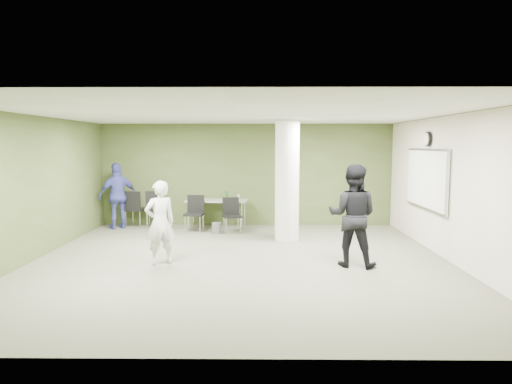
{
  "coord_description": "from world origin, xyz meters",
  "views": [
    {
      "loc": [
        0.39,
        -8.56,
        2.24
      ],
      "look_at": [
        0.29,
        1.0,
        1.24
      ],
      "focal_mm": 32.0,
      "sensor_mm": 36.0,
      "label": 1
    }
  ],
  "objects_px": {
    "folding_table": "(217,202)",
    "chair_back_left": "(134,206)",
    "man_black": "(353,216)",
    "man_blue": "(118,196)",
    "woman_white": "(160,223)"
  },
  "relations": [
    {
      "from": "folding_table",
      "to": "chair_back_left",
      "type": "bearing_deg",
      "value": -174.2
    },
    {
      "from": "folding_table",
      "to": "man_black",
      "type": "xyz_separation_m",
      "value": [
        2.85,
        -3.83,
        0.23
      ]
    },
    {
      "from": "man_black",
      "to": "chair_back_left",
      "type": "bearing_deg",
      "value": -18.69
    },
    {
      "from": "chair_back_left",
      "to": "folding_table",
      "type": "bearing_deg",
      "value": -169.32
    },
    {
      "from": "folding_table",
      "to": "man_black",
      "type": "relative_size",
      "value": 0.88
    },
    {
      "from": "man_black",
      "to": "man_blue",
      "type": "relative_size",
      "value": 1.07
    },
    {
      "from": "folding_table",
      "to": "man_blue",
      "type": "xyz_separation_m",
      "value": [
        -2.62,
        -0.14,
        0.17
      ]
    },
    {
      "from": "folding_table",
      "to": "chair_back_left",
      "type": "height_order",
      "value": "folding_table"
    },
    {
      "from": "folding_table",
      "to": "man_blue",
      "type": "distance_m",
      "value": 2.63
    },
    {
      "from": "woman_white",
      "to": "folding_table",
      "type": "bearing_deg",
      "value": -132.24
    },
    {
      "from": "woman_white",
      "to": "man_black",
      "type": "relative_size",
      "value": 0.84
    },
    {
      "from": "chair_back_left",
      "to": "man_blue",
      "type": "bearing_deg",
      "value": 33.74
    },
    {
      "from": "folding_table",
      "to": "man_blue",
      "type": "bearing_deg",
      "value": -170.65
    },
    {
      "from": "folding_table",
      "to": "woman_white",
      "type": "relative_size",
      "value": 1.05
    },
    {
      "from": "chair_back_left",
      "to": "man_black",
      "type": "distance_m",
      "value": 6.39
    }
  ]
}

